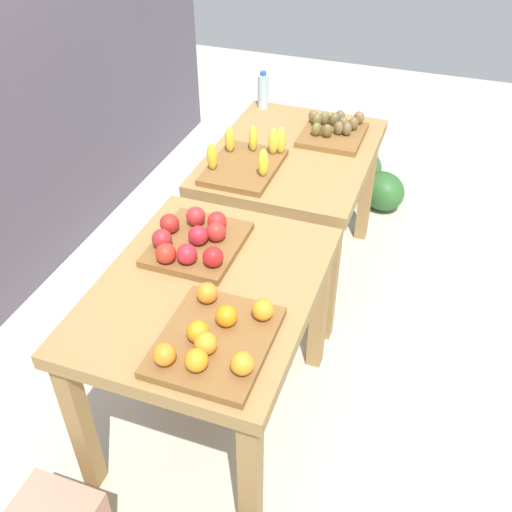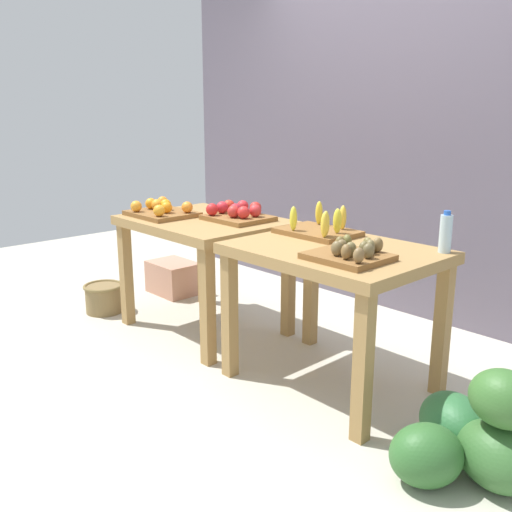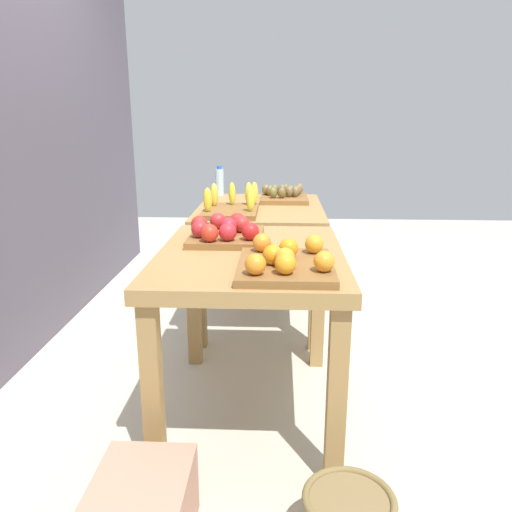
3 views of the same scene
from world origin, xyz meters
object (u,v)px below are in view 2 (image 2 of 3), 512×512
(water_bottle, at_px, (446,233))
(watermelon_pile, at_px, (469,437))
(kiwi_bin, at_px, (351,253))
(cardboard_produce_box, at_px, (173,277))
(banana_crate, at_px, (319,228))
(orange_bin, at_px, (161,210))
(display_table_right, at_px, (334,268))
(wicker_basket, at_px, (104,297))
(display_table_left, at_px, (204,235))
(apple_bin, at_px, (237,213))

(water_bottle, bearing_deg, watermelon_pile, -49.00)
(kiwi_bin, xyz_separation_m, cardboard_produce_box, (-2.17, 0.45, -0.68))
(banana_crate, height_order, watermelon_pile, banana_crate)
(orange_bin, height_order, kiwi_bin, orange_bin)
(display_table_right, distance_m, watermelon_pile, 1.06)
(display_table_right, relative_size, kiwi_bin, 2.89)
(kiwi_bin, xyz_separation_m, wicker_basket, (-2.14, -0.20, -0.70))
(display_table_left, height_order, kiwi_bin, kiwi_bin)
(banana_crate, xyz_separation_m, kiwi_bin, (0.48, -0.32, -0.00))
(orange_bin, distance_m, kiwi_bin, 1.62)
(kiwi_bin, distance_m, wicker_basket, 2.26)
(banana_crate, xyz_separation_m, wicker_basket, (-1.66, -0.51, -0.71))
(apple_bin, distance_m, cardboard_produce_box, 1.24)
(display_table_left, height_order, apple_bin, apple_bin)
(display_table_right, bearing_deg, apple_bin, 172.00)
(display_table_left, distance_m, water_bottle, 1.61)
(display_table_right, xyz_separation_m, cardboard_produce_box, (-1.94, 0.30, -0.53))
(wicker_basket, bearing_deg, apple_bin, 26.12)
(kiwi_bin, bearing_deg, display_table_left, 173.43)
(display_table_left, distance_m, orange_bin, 0.35)
(display_table_right, distance_m, banana_crate, 0.34)
(orange_bin, distance_m, apple_bin, 0.54)
(watermelon_pile, bearing_deg, orange_bin, 178.12)
(orange_bin, bearing_deg, display_table_right, 6.09)
(apple_bin, relative_size, water_bottle, 1.93)
(apple_bin, relative_size, wicker_basket, 1.40)
(kiwi_bin, bearing_deg, display_table_right, 145.42)
(display_table_right, height_order, wicker_basket, display_table_right)
(apple_bin, xyz_separation_m, watermelon_pile, (1.85, -0.36, -0.65))
(display_table_right, distance_m, kiwi_bin, 0.31)
(orange_bin, relative_size, watermelon_pile, 0.64)
(banana_crate, height_order, cardboard_produce_box, banana_crate)
(display_table_right, height_order, banana_crate, banana_crate)
(orange_bin, relative_size, kiwi_bin, 1.22)
(display_table_left, distance_m, kiwi_bin, 1.36)
(watermelon_pile, relative_size, wicker_basket, 2.34)
(orange_bin, height_order, watermelon_pile, orange_bin)
(banana_crate, bearing_deg, display_table_right, -32.95)
(display_table_right, height_order, orange_bin, orange_bin)
(wicker_basket, bearing_deg, display_table_left, 23.85)
(display_table_right, bearing_deg, kiwi_bin, -34.58)
(water_bottle, height_order, wicker_basket, water_bottle)
(wicker_basket, height_order, cardboard_produce_box, cardboard_produce_box)
(kiwi_bin, relative_size, water_bottle, 1.69)
(display_table_left, relative_size, wicker_basket, 3.53)
(water_bottle, bearing_deg, display_table_right, -144.58)
(banana_crate, relative_size, wicker_basket, 1.49)
(water_bottle, xyz_separation_m, watermelon_pile, (0.47, -0.54, -0.70))
(kiwi_bin, height_order, water_bottle, water_bottle)
(cardboard_produce_box, bearing_deg, display_table_left, -20.06)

